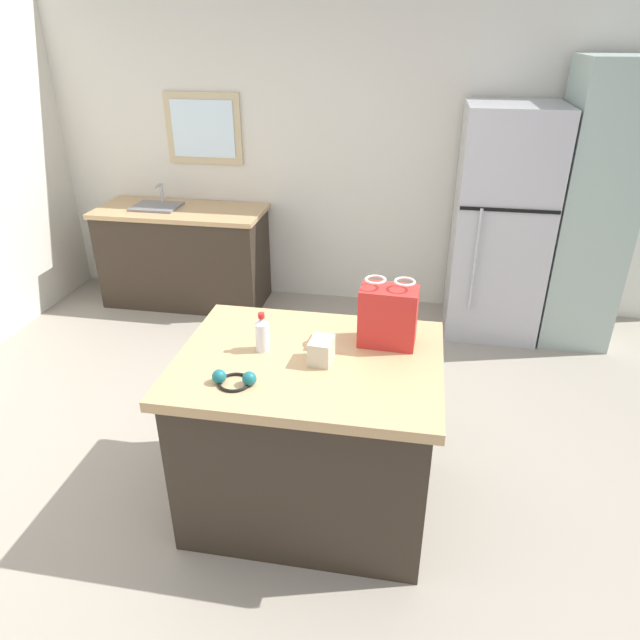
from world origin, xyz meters
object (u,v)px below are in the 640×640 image
(ear_defenders, at_px, (234,379))
(tall_cabinet, at_px, (590,208))
(small_box, at_px, (321,351))
(bottle, at_px, (262,334))
(refrigerator, at_px, (500,224))
(kitchen_island, at_px, (310,433))
(shopping_bag, at_px, (388,316))

(ear_defenders, bearing_deg, tall_cabinet, 51.65)
(small_box, height_order, bottle, bottle)
(tall_cabinet, bearing_deg, ear_defenders, -128.35)
(refrigerator, relative_size, ear_defenders, 9.08)
(refrigerator, xyz_separation_m, bottle, (-1.34, -2.25, 0.08))
(tall_cabinet, bearing_deg, small_box, -126.09)
(tall_cabinet, height_order, small_box, tall_cabinet)
(kitchen_island, distance_m, refrigerator, 2.58)
(refrigerator, xyz_separation_m, shopping_bag, (-0.75, -2.08, 0.15))
(kitchen_island, xyz_separation_m, ear_defenders, (-0.28, -0.28, 0.47))
(tall_cabinet, distance_m, shopping_bag, 2.50)
(refrigerator, bearing_deg, tall_cabinet, 0.02)
(kitchen_island, relative_size, small_box, 9.29)
(refrigerator, distance_m, shopping_bag, 2.21)
(bottle, height_order, ear_defenders, bottle)
(shopping_bag, xyz_separation_m, ear_defenders, (-0.63, -0.48, -0.13))
(tall_cabinet, height_order, ear_defenders, tall_cabinet)
(small_box, height_order, ear_defenders, small_box)
(tall_cabinet, relative_size, small_box, 15.75)
(ear_defenders, bearing_deg, kitchen_island, 44.68)
(kitchen_island, distance_m, bottle, 0.59)
(tall_cabinet, bearing_deg, bottle, -131.36)
(kitchen_island, xyz_separation_m, refrigerator, (1.10, 2.28, 0.45))
(refrigerator, height_order, tall_cabinet, tall_cabinet)
(ear_defenders, bearing_deg, bottle, 81.76)
(ear_defenders, bearing_deg, small_box, 36.37)
(kitchen_island, height_order, bottle, bottle)
(kitchen_island, height_order, shopping_bag, shopping_bag)
(kitchen_island, bearing_deg, tall_cabinet, 52.60)
(tall_cabinet, distance_m, ear_defenders, 3.27)
(bottle, bearing_deg, ear_defenders, -98.24)
(refrigerator, relative_size, small_box, 13.37)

